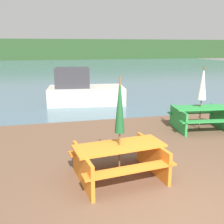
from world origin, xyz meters
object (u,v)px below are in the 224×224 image
at_px(umbrella_white, 203,84).
at_px(umbrella_darkgreen, 120,106).
at_px(picnic_table_green, 200,116).
at_px(picnic_table_orange, 119,158).
at_px(boat, 83,91).

bearing_deg(umbrella_white, umbrella_darkgreen, -142.82).
xyz_separation_m(picnic_table_green, umbrella_darkgreen, (-3.42, -2.59, 1.08)).
xyz_separation_m(umbrella_darkgreen, umbrella_white, (3.42, 2.59, -0.02)).
relative_size(picnic_table_orange, boat, 0.54).
relative_size(picnic_table_orange, picnic_table_green, 1.06).
distance_m(umbrella_darkgreen, boat, 7.53).
distance_m(picnic_table_orange, boat, 7.47).
height_order(picnic_table_green, umbrella_darkgreen, umbrella_darkgreen).
distance_m(picnic_table_orange, picnic_table_green, 4.29).
xyz_separation_m(umbrella_white, boat, (-3.24, 4.88, -0.90)).
bearing_deg(picnic_table_orange, picnic_table_green, 37.18).
relative_size(picnic_table_green, umbrella_darkgreen, 0.88).
bearing_deg(boat, picnic_table_green, -50.46).
bearing_deg(boat, picnic_table_orange, -85.40).
bearing_deg(umbrella_darkgreen, picnic_table_orange, 0.00).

